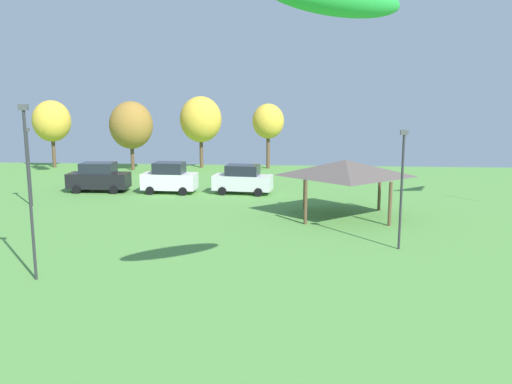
{
  "coord_description": "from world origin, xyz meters",
  "views": [
    {
      "loc": [
        2.65,
        2.18,
        7.64
      ],
      "look_at": [
        1.67,
        14.77,
        5.33
      ],
      "focal_mm": 38.0,
      "sensor_mm": 36.0,
      "label": 1
    }
  ],
  "objects_px": {
    "treeline_tree_2": "(201,119)",
    "parked_car_second_from_left": "(169,178)",
    "parked_car_third_from_left": "(243,180)",
    "park_pavilion": "(345,168)",
    "parked_car_leftmost": "(99,177)",
    "treeline_tree_3": "(268,122)",
    "light_post_2": "(402,183)",
    "treeline_tree_1": "(131,125)",
    "treeline_tree_0": "(52,121)",
    "light_post_0": "(29,184)",
    "light_post_1": "(29,162)"
  },
  "relations": [
    {
      "from": "treeline_tree_2",
      "to": "parked_car_second_from_left",
      "type": "bearing_deg",
      "value": -89.58
    },
    {
      "from": "parked_car_third_from_left",
      "to": "park_pavilion",
      "type": "xyz_separation_m",
      "value": [
        7.14,
        -7.42,
        1.97
      ]
    },
    {
      "from": "parked_car_leftmost",
      "to": "treeline_tree_3",
      "type": "relative_size",
      "value": 0.72
    },
    {
      "from": "parked_car_second_from_left",
      "to": "treeline_tree_2",
      "type": "relative_size",
      "value": 0.58
    },
    {
      "from": "parked_car_second_from_left",
      "to": "light_post_2",
      "type": "bearing_deg",
      "value": -40.92
    },
    {
      "from": "parked_car_leftmost",
      "to": "treeline_tree_1",
      "type": "height_order",
      "value": "treeline_tree_1"
    },
    {
      "from": "treeline_tree_0",
      "to": "treeline_tree_3",
      "type": "xyz_separation_m",
      "value": [
        22.32,
        0.95,
        0.01
      ]
    },
    {
      "from": "treeline_tree_1",
      "to": "treeline_tree_3",
      "type": "bearing_deg",
      "value": 9.64
    },
    {
      "from": "park_pavilion",
      "to": "treeline_tree_0",
      "type": "distance_m",
      "value": 35.27
    },
    {
      "from": "parked_car_leftmost",
      "to": "light_post_0",
      "type": "xyz_separation_m",
      "value": [
        4.77,
        -20.12,
        2.88
      ]
    },
    {
      "from": "treeline_tree_0",
      "to": "parked_car_third_from_left",
      "type": "bearing_deg",
      "value": -32.6
    },
    {
      "from": "light_post_0",
      "to": "treeline_tree_1",
      "type": "bearing_deg",
      "value": 100.18
    },
    {
      "from": "parked_car_third_from_left",
      "to": "treeline_tree_2",
      "type": "xyz_separation_m",
      "value": [
        -5.79,
        14.52,
        3.87
      ]
    },
    {
      "from": "parked_car_leftmost",
      "to": "treeline_tree_0",
      "type": "relative_size",
      "value": 0.68
    },
    {
      "from": "treeline_tree_0",
      "to": "treeline_tree_1",
      "type": "distance_m",
      "value": 8.89
    },
    {
      "from": "treeline_tree_2",
      "to": "parked_car_third_from_left",
      "type": "bearing_deg",
      "value": -68.26
    },
    {
      "from": "parked_car_leftmost",
      "to": "park_pavilion",
      "type": "relative_size",
      "value": 0.75
    },
    {
      "from": "treeline_tree_2",
      "to": "light_post_1",
      "type": "bearing_deg",
      "value": -112.03
    },
    {
      "from": "parked_car_leftmost",
      "to": "parked_car_second_from_left",
      "type": "relative_size",
      "value": 1.12
    },
    {
      "from": "treeline_tree_2",
      "to": "treeline_tree_3",
      "type": "relative_size",
      "value": 1.11
    },
    {
      "from": "light_post_0",
      "to": "light_post_1",
      "type": "bearing_deg",
      "value": 117.16
    },
    {
      "from": "light_post_2",
      "to": "treeline_tree_3",
      "type": "relative_size",
      "value": 0.89
    },
    {
      "from": "treeline_tree_1",
      "to": "treeline_tree_2",
      "type": "bearing_deg",
      "value": 19.35
    },
    {
      "from": "parked_car_leftmost",
      "to": "parked_car_third_from_left",
      "type": "relative_size",
      "value": 1.02
    },
    {
      "from": "parked_car_second_from_left",
      "to": "light_post_2",
      "type": "height_order",
      "value": "light_post_2"
    },
    {
      "from": "light_post_0",
      "to": "light_post_2",
      "type": "xyz_separation_m",
      "value": [
        15.87,
        5.72,
        -0.67
      ]
    },
    {
      "from": "park_pavilion",
      "to": "parked_car_third_from_left",
      "type": "bearing_deg",
      "value": 133.92
    },
    {
      "from": "treeline_tree_0",
      "to": "treeline_tree_1",
      "type": "bearing_deg",
      "value": -8.72
    },
    {
      "from": "light_post_1",
      "to": "treeline_tree_3",
      "type": "distance_m",
      "value": 25.3
    },
    {
      "from": "parked_car_second_from_left",
      "to": "parked_car_third_from_left",
      "type": "height_order",
      "value": "parked_car_second_from_left"
    },
    {
      "from": "treeline_tree_1",
      "to": "light_post_2",
      "type": "bearing_deg",
      "value": -50.8
    },
    {
      "from": "light_post_1",
      "to": "light_post_2",
      "type": "bearing_deg",
      "value": -20.44
    },
    {
      "from": "parked_car_leftmost",
      "to": "treeline_tree_1",
      "type": "relative_size",
      "value": 0.69
    },
    {
      "from": "parked_car_second_from_left",
      "to": "treeline_tree_1",
      "type": "distance_m",
      "value": 14.41
    },
    {
      "from": "parked_car_leftmost",
      "to": "treeline_tree_0",
      "type": "height_order",
      "value": "treeline_tree_0"
    },
    {
      "from": "park_pavilion",
      "to": "treeline_tree_3",
      "type": "bearing_deg",
      "value": 105.3
    },
    {
      "from": "parked_car_second_from_left",
      "to": "parked_car_third_from_left",
      "type": "relative_size",
      "value": 0.91
    },
    {
      "from": "light_post_1",
      "to": "park_pavilion",
      "type": "bearing_deg",
      "value": -4.62
    },
    {
      "from": "parked_car_third_from_left",
      "to": "light_post_0",
      "type": "bearing_deg",
      "value": -101.71
    },
    {
      "from": "treeline_tree_0",
      "to": "treeline_tree_1",
      "type": "height_order",
      "value": "treeline_tree_0"
    },
    {
      "from": "parked_car_third_from_left",
      "to": "light_post_2",
      "type": "xyz_separation_m",
      "value": [
        9.28,
        -14.38,
        2.24
      ]
    },
    {
      "from": "light_post_0",
      "to": "parked_car_leftmost",
      "type": "bearing_deg",
      "value": 103.34
    },
    {
      "from": "light_post_2",
      "to": "treeline_tree_2",
      "type": "relative_size",
      "value": 0.8
    },
    {
      "from": "parked_car_third_from_left",
      "to": "park_pavilion",
      "type": "relative_size",
      "value": 0.73
    },
    {
      "from": "parked_car_leftmost",
      "to": "treeline_tree_0",
      "type": "xyz_separation_m",
      "value": [
        -9.81,
        13.52,
        3.65
      ]
    },
    {
      "from": "parked_car_third_from_left",
      "to": "treeline_tree_3",
      "type": "distance_m",
      "value": 15.0
    },
    {
      "from": "parked_car_third_from_left",
      "to": "light_post_2",
      "type": "relative_size",
      "value": 0.79
    },
    {
      "from": "parked_car_leftmost",
      "to": "treeline_tree_3",
      "type": "xyz_separation_m",
      "value": [
        12.51,
        14.47,
        3.66
      ]
    },
    {
      "from": "treeline_tree_3",
      "to": "parked_car_third_from_left",
      "type": "bearing_deg",
      "value": -94.53
    },
    {
      "from": "parked_car_second_from_left",
      "to": "treeline_tree_3",
      "type": "relative_size",
      "value": 0.64
    }
  ]
}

